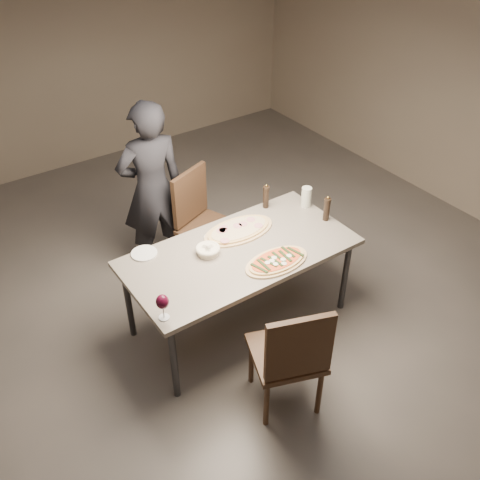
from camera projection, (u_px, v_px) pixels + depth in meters
room at (240, 177)px, 3.74m from camera, size 7.00×7.00×7.00m
dining_table at (240, 256)px, 4.16m from camera, size 1.80×0.90×0.75m
zucchini_pizza at (277, 261)px, 4.00m from camera, size 0.53×0.30×0.05m
ham_pizza at (239, 230)px, 4.32m from camera, size 0.62×0.34×0.04m
bread_basket at (208, 250)px, 4.07m from camera, size 0.19×0.19×0.07m
oil_dish at (211, 237)px, 4.25m from camera, size 0.12×0.12×0.01m
pepper_mill_left at (266, 197)px, 4.56m from camera, size 0.06×0.06×0.23m
pepper_mill_right at (327, 209)px, 4.40m from camera, size 0.06×0.06×0.23m
carafe at (306, 197)px, 4.58m from camera, size 0.09×0.09×0.18m
wine_glass at (162, 303)px, 3.46m from camera, size 0.09×0.09×0.20m
side_plate at (144, 253)px, 4.09m from camera, size 0.20×0.20×0.01m
chair_near at (291, 354)px, 3.54m from camera, size 0.60×0.60×0.99m
chair_far at (201, 217)px, 4.84m from camera, size 0.61×0.61×0.99m
diner at (152, 189)px, 4.73m from camera, size 0.64×0.47×1.64m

